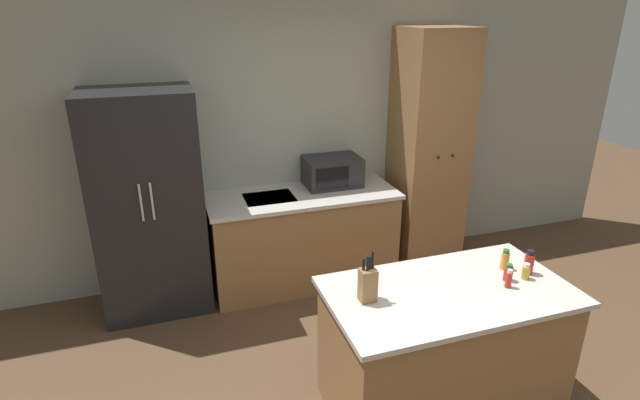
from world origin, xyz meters
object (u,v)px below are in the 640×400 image
object	(u,v)px
microwave	(332,171)
knife_block	(368,284)
refrigerator	(149,205)
pantry_cabinet	(428,152)
spice_bottle_tall_dark	(529,263)
spice_bottle_amber_oil	(509,279)
spice_bottle_short_red	(526,272)
spice_bottle_green_herb	(508,273)
spice_bottle_pale_salt	(505,260)

from	to	relation	value
microwave	knife_block	world-z (taller)	knife_block
refrigerator	pantry_cabinet	world-z (taller)	pantry_cabinet
spice_bottle_tall_dark	spice_bottle_amber_oil	size ratio (longest dim) A/B	1.36
spice_bottle_tall_dark	spice_bottle_short_red	size ratio (longest dim) A/B	1.54
knife_block	spice_bottle_green_herb	size ratio (longest dim) A/B	2.71
microwave	knife_block	xyz separation A→B (m)	(-0.46, -1.91, -0.04)
spice_bottle_pale_salt	spice_bottle_green_herb	bearing A→B (deg)	-119.51
microwave	spice_bottle_amber_oil	distance (m)	2.09
spice_bottle_pale_salt	spice_bottle_tall_dark	bearing A→B (deg)	-42.62
refrigerator	spice_bottle_tall_dark	bearing A→B (deg)	-38.34
pantry_cabinet	spice_bottle_short_red	bearing A→B (deg)	-100.88
spice_bottle_green_herb	pantry_cabinet	bearing A→B (deg)	75.52
knife_block	spice_bottle_pale_salt	distance (m)	1.01
knife_block	spice_bottle_green_herb	xyz separation A→B (m)	(0.93, -0.07, -0.06)
refrigerator	knife_block	distance (m)	2.15
pantry_cabinet	microwave	world-z (taller)	pantry_cabinet
knife_block	spice_bottle_amber_oil	world-z (taller)	knife_block
refrigerator	spice_bottle_amber_oil	distance (m)	2.83
refrigerator	microwave	bearing A→B (deg)	4.00
knife_block	spice_bottle_pale_salt	world-z (taller)	knife_block
knife_block	spice_bottle_short_red	xyz separation A→B (m)	(1.05, -0.09, -0.06)
knife_block	spice_bottle_short_red	size ratio (longest dim) A/B	2.92
pantry_cabinet	spice_bottle_pale_salt	bearing A→B (deg)	-103.24
spice_bottle_short_red	spice_bottle_amber_oil	size ratio (longest dim) A/B	0.88
pantry_cabinet	knife_block	xyz separation A→B (m)	(-1.41, -1.81, -0.17)
spice_bottle_tall_dark	spice_bottle_pale_salt	bearing A→B (deg)	137.38
spice_bottle_amber_oil	spice_bottle_green_herb	size ratio (longest dim) A/B	1.06
spice_bottle_pale_salt	microwave	bearing A→B (deg)	106.38
refrigerator	spice_bottle_pale_salt	bearing A→B (deg)	-38.12
knife_block	spice_bottle_tall_dark	size ratio (longest dim) A/B	1.89
spice_bottle_short_red	spice_bottle_pale_salt	xyz separation A→B (m)	(-0.05, 0.15, 0.02)
spice_bottle_tall_dark	spice_bottle_green_herb	bearing A→B (deg)	-169.89
spice_bottle_amber_oil	spice_bottle_green_herb	world-z (taller)	spice_bottle_amber_oil
refrigerator	knife_block	world-z (taller)	refrigerator
microwave	spice_bottle_amber_oil	size ratio (longest dim) A/B	4.24
pantry_cabinet	microwave	size ratio (longest dim) A/B	4.48
pantry_cabinet	spice_bottle_amber_oil	size ratio (longest dim) A/B	18.99
microwave	spice_bottle_pale_salt	size ratio (longest dim) A/B	3.65
pantry_cabinet	spice_bottle_tall_dark	world-z (taller)	pantry_cabinet
microwave	spice_bottle_tall_dark	size ratio (longest dim) A/B	3.13
microwave	spice_bottle_green_herb	bearing A→B (deg)	-76.65
knife_block	refrigerator	bearing A→B (deg)	123.82
spice_bottle_green_herb	spice_bottle_pale_salt	xyz separation A→B (m)	(0.07, 0.13, 0.01)
pantry_cabinet	spice_bottle_tall_dark	size ratio (longest dim) A/B	14.00
microwave	spice_bottle_pale_salt	xyz separation A→B (m)	(0.54, -1.84, -0.09)
pantry_cabinet	spice_bottle_amber_oil	distance (m)	2.03
spice_bottle_short_red	spice_bottle_green_herb	bearing A→B (deg)	171.41
spice_bottle_pale_salt	pantry_cabinet	bearing A→B (deg)	76.76
spice_bottle_tall_dark	spice_bottle_short_red	world-z (taller)	spice_bottle_tall_dark
refrigerator	spice_bottle_amber_oil	size ratio (longest dim) A/B	15.56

